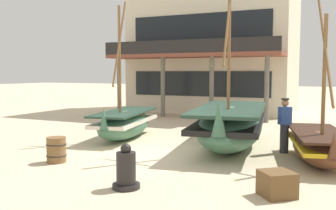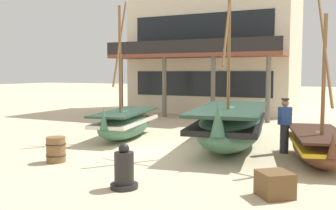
{
  "view_description": "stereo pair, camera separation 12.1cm",
  "coord_description": "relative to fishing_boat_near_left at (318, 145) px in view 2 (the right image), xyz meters",
  "views": [
    {
      "loc": [
        5.25,
        -10.29,
        2.47
      ],
      "look_at": [
        0.0,
        1.0,
        1.4
      ],
      "focal_mm": 40.67,
      "sensor_mm": 36.0,
      "label": 1
    },
    {
      "loc": [
        5.36,
        -10.24,
        2.47
      ],
      "look_at": [
        0.0,
        1.0,
        1.4
      ],
      "focal_mm": 40.67,
      "sensor_mm": 36.0,
      "label": 2
    }
  ],
  "objects": [
    {
      "name": "fishing_boat_near_left",
      "position": [
        0.0,
        0.0,
        0.0
      ],
      "size": [
        2.13,
        3.83,
        4.57
      ],
      "color": "brown",
      "rests_on": "ground"
    },
    {
      "name": "fisherman_by_hull",
      "position": [
        -1.04,
        0.93,
        0.35
      ],
      "size": [
        0.41,
        0.41,
        1.68
      ],
      "color": "#33333D",
      "rests_on": "ground"
    },
    {
      "name": "wooden_barrel",
      "position": [
        -6.54,
        -3.01,
        -0.14
      ],
      "size": [
        0.56,
        0.56,
        0.7
      ],
      "color": "brown",
      "rests_on": "ground"
    },
    {
      "name": "harbor_building_main",
      "position": [
        -7.12,
        12.51,
        4.59
      ],
      "size": [
        10.29,
        7.93,
        10.17
      ],
      "color": "beige",
      "rests_on": "ground"
    },
    {
      "name": "fishing_boat_far_right",
      "position": [
        -6.82,
        1.06,
        0.09
      ],
      "size": [
        2.08,
        4.15,
        5.07
      ],
      "color": "#427056",
      "rests_on": "ground"
    },
    {
      "name": "capstan_winch",
      "position": [
        -3.57,
        -4.23,
        -0.1
      ],
      "size": [
        0.6,
        0.6,
        0.97
      ],
      "color": "black",
      "rests_on": "ground"
    },
    {
      "name": "ground_plane",
      "position": [
        -4.66,
        -0.77,
        -0.49
      ],
      "size": [
        120.0,
        120.0,
        0.0
      ],
      "primitive_type": "plane",
      "color": "beige"
    },
    {
      "name": "fishing_boat_centre_large",
      "position": [
        -2.76,
        0.99,
        0.26
      ],
      "size": [
        2.89,
        5.8,
        6.52
      ],
      "color": "#427056",
      "rests_on": "ground"
    },
    {
      "name": "cargo_crate",
      "position": [
        -0.56,
        -3.43,
        -0.23
      ],
      "size": [
        0.86,
        0.86,
        0.51
      ],
      "primitive_type": "cube",
      "rotation": [
        0.0,
        0.0,
        0.69
      ],
      "color": "brown",
      "rests_on": "ground"
    }
  ]
}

